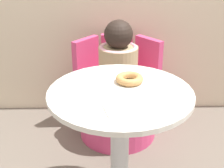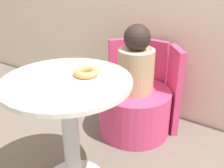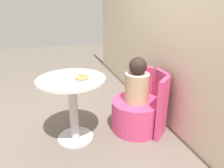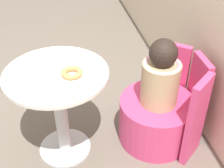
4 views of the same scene
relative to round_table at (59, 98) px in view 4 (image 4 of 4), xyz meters
The scene contains 7 objects.
ground_plane 0.52m from the round_table, 92.05° to the left, with size 12.00×12.00×0.00m, color #665B51.
round_table is the anchor object (origin of this frame).
tub_chair 0.80m from the round_table, 88.57° to the left, with size 0.58×0.58×0.37m.
booth_backrest 0.99m from the round_table, 88.93° to the left, with size 0.68×0.25×0.71m.
child_figure 0.74m from the round_table, 88.57° to the left, with size 0.28×0.28×0.53m.
donut 0.26m from the round_table, 64.56° to the left, with size 0.14×0.14×0.04m.
paper_napkin 0.28m from the round_table, 96.89° to the right, with size 0.13×0.13×0.01m.
Camera 4 is at (1.73, -0.04, 1.88)m, focal length 50.00 mm.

